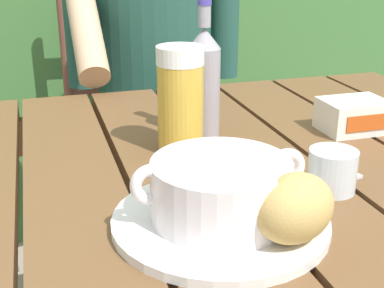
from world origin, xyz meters
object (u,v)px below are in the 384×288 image
soup_bowl (221,188)px  beer_glass (180,100)px  beer_bottle (204,80)px  table_knife (314,187)px  serving_plate (220,221)px  bread_roll (294,208)px  water_glass_small (332,171)px  chair_near_diner (146,139)px  butter_tub (353,115)px  person_eating (157,89)px

soup_bowl → beer_glass: size_ratio=1.26×
beer_bottle → table_knife: beer_bottle is taller
beer_glass → beer_bottle: beer_bottle is taller
soup_bowl → beer_glass: beer_glass is taller
serving_plate → soup_bowl: bearing=-82.9°
bread_roll → water_glass_small: bearing=45.1°
chair_near_diner → butter_tub: size_ratio=8.67×
beer_glass → table_knife: beer_glass is taller
person_eating → water_glass_small: person_eating is taller
table_knife → serving_plate: bearing=-160.2°
person_eating → serving_plate: size_ratio=4.51×
butter_tub → table_knife: bearing=-133.0°
beer_bottle → person_eating: bearing=85.4°
serving_plate → butter_tub: (0.35, 0.26, 0.02)m
bread_roll → beer_bottle: (0.02, 0.39, 0.05)m
soup_bowl → chair_near_diner: bearing=83.2°
chair_near_diner → beer_glass: size_ratio=5.78×
table_knife → bread_roll: bearing=-127.4°
water_glass_small → bread_roll: bearing=-134.9°
beer_glass → beer_bottle: size_ratio=0.73×
chair_near_diner → person_eating: person_eating is taller
person_eating → butter_tub: person_eating is taller
serving_plate → water_glass_small: (0.18, 0.05, 0.02)m
serving_plate → bread_roll: (0.06, -0.07, 0.04)m
bread_roll → butter_tub: size_ratio=1.11×
serving_plate → bread_roll: 0.10m
beer_bottle → butter_tub: (0.27, -0.06, -0.07)m
beer_glass → table_knife: 0.25m
water_glass_small → table_knife: bearing=157.8°
beer_bottle → water_glass_small: bearing=-69.4°
serving_plate → table_knife: bearing=19.8°
serving_plate → butter_tub: 0.43m
bread_roll → beer_bottle: beer_bottle is taller
water_glass_small → butter_tub: water_glass_small is taller
person_eating → water_glass_small: (0.05, -0.83, 0.10)m
chair_near_diner → beer_glass: (-0.11, -0.83, 0.38)m
chair_near_diner → beer_bottle: (-0.05, -0.76, 0.39)m
butter_tub → serving_plate: bearing=-143.3°
beer_glass → water_glass_small: beer_glass is taller
beer_glass → bread_roll: bearing=-82.8°
serving_plate → person_eating: bearing=81.9°
chair_near_diner → table_knife: bearing=-88.3°
bread_roll → butter_tub: (0.28, 0.33, -0.02)m
person_eating → bread_roll: (-0.06, -0.95, 0.12)m
chair_near_diner → serving_plate: chair_near_diner is taller
soup_bowl → beer_glass: bearing=85.4°
bread_roll → table_knife: bread_roll is taller
person_eating → soup_bowl: person_eating is taller
beer_glass → beer_bottle: 0.09m
table_knife → water_glass_small: bearing=-22.2°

